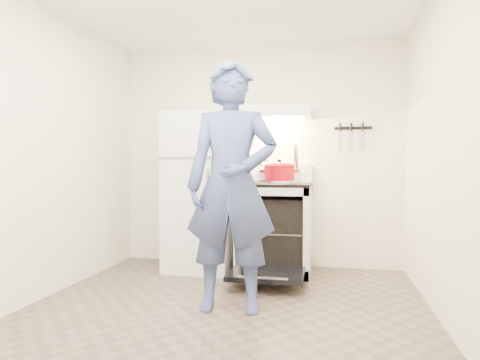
% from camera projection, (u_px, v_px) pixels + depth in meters
% --- Properties ---
extents(floor, '(3.60, 3.60, 0.00)m').
position_uv_depth(floor, '(219.00, 318.00, 3.19)').
color(floor, brown).
rests_on(floor, ground).
extents(back_wall, '(3.20, 0.02, 2.50)m').
position_uv_depth(back_wall, '(259.00, 156.00, 4.91)').
color(back_wall, beige).
rests_on(back_wall, ground).
extents(refrigerator, '(0.70, 0.70, 1.70)m').
position_uv_depth(refrigerator, '(201.00, 192.00, 4.70)').
color(refrigerator, silver).
rests_on(refrigerator, floor).
extents(stove_body, '(0.76, 0.65, 0.92)m').
position_uv_depth(stove_body, '(275.00, 229.00, 4.57)').
color(stove_body, silver).
rests_on(stove_body, floor).
extents(cooktop, '(0.76, 0.65, 0.03)m').
position_uv_depth(cooktop, '(275.00, 185.00, 4.56)').
color(cooktop, black).
rests_on(cooktop, stove_body).
extents(backsplash, '(0.76, 0.07, 0.20)m').
position_uv_depth(backsplash, '(278.00, 173.00, 4.83)').
color(backsplash, silver).
rests_on(backsplash, cooktop).
extents(oven_door, '(0.70, 0.54, 0.04)m').
position_uv_depth(oven_door, '(267.00, 274.00, 4.00)').
color(oven_door, black).
rests_on(oven_door, floor).
extents(oven_rack, '(0.60, 0.52, 0.01)m').
position_uv_depth(oven_rack, '(275.00, 231.00, 4.57)').
color(oven_rack, slate).
rests_on(oven_rack, stove_body).
extents(range_hood, '(0.76, 0.50, 0.12)m').
position_uv_depth(range_hood, '(276.00, 113.00, 4.60)').
color(range_hood, silver).
rests_on(range_hood, back_wall).
extents(knife_strip, '(0.40, 0.02, 0.03)m').
position_uv_depth(knife_strip, '(353.00, 128.00, 4.67)').
color(knife_strip, black).
rests_on(knife_strip, back_wall).
extents(pizza_stone, '(0.36, 0.36, 0.02)m').
position_uv_depth(pizza_stone, '(280.00, 231.00, 4.49)').
color(pizza_stone, '#86654E').
rests_on(pizza_stone, oven_rack).
extents(tea_kettle, '(0.21, 0.17, 0.25)m').
position_uv_depth(tea_kettle, '(265.00, 171.00, 4.79)').
color(tea_kettle, '#BBBABF').
rests_on(tea_kettle, cooktop).
extents(utensil_jar, '(0.11, 0.11, 0.13)m').
position_uv_depth(utensil_jar, '(296.00, 175.00, 4.25)').
color(utensil_jar, silver).
rests_on(utensil_jar, cooktop).
extents(person, '(0.77, 0.55, 1.96)m').
position_uv_depth(person, '(232.00, 186.00, 3.35)').
color(person, navy).
rests_on(person, floor).
extents(dutch_oven, '(0.33, 0.26, 0.22)m').
position_uv_depth(dutch_oven, '(279.00, 174.00, 3.65)').
color(dutch_oven, red).
rests_on(dutch_oven, person).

